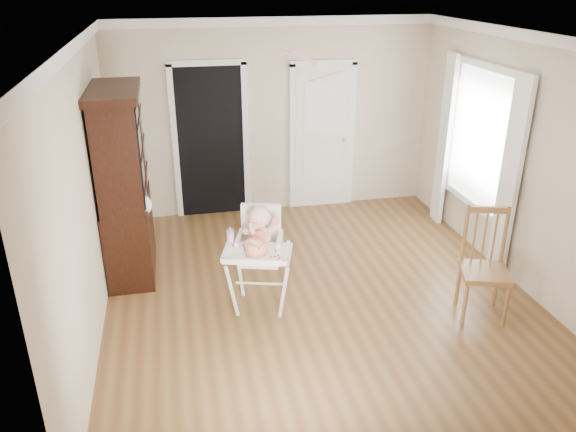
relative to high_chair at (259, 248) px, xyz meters
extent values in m
plane|color=brown|center=(0.65, 0.12, -0.68)|extent=(5.00, 5.00, 0.00)
plane|color=white|center=(0.65, 0.12, 2.02)|extent=(5.00, 5.00, 0.00)
plane|color=beige|center=(0.65, 2.62, 0.67)|extent=(4.50, 0.00, 4.50)
plane|color=beige|center=(-1.60, 0.12, 0.67)|extent=(0.00, 5.00, 5.00)
plane|color=beige|center=(2.90, 0.12, 0.67)|extent=(0.00, 5.00, 5.00)
cube|color=black|center=(-0.25, 2.61, 0.37)|extent=(0.90, 0.03, 2.10)
cube|color=white|center=(-0.74, 2.60, 0.37)|extent=(0.08, 0.05, 2.18)
cube|color=white|center=(0.24, 2.60, 0.37)|extent=(0.08, 0.05, 2.18)
cube|color=white|center=(-0.25, 2.60, 1.46)|extent=(1.06, 0.05, 0.08)
cube|color=white|center=(1.35, 2.60, 0.34)|extent=(0.80, 0.05, 2.05)
cube|color=white|center=(0.91, 2.60, 0.34)|extent=(0.08, 0.05, 2.13)
cube|color=white|center=(1.79, 2.60, 0.34)|extent=(0.08, 0.05, 2.13)
sphere|color=gold|center=(1.67, 2.56, 0.32)|extent=(0.06, 0.06, 0.06)
cube|color=white|center=(2.88, 0.92, 0.72)|extent=(0.02, 1.20, 1.60)
cube|color=white|center=(2.86, 0.92, 1.56)|extent=(0.06, 1.36, 0.08)
cube|color=white|center=(2.80, 0.14, 0.47)|extent=(0.08, 0.28, 2.30)
cube|color=white|center=(2.80, 1.70, 0.47)|extent=(0.08, 0.28, 2.30)
cylinder|color=white|center=(-0.31, -0.15, -0.39)|extent=(0.16, 0.11, 0.64)
cylinder|color=white|center=(0.18, -0.29, -0.39)|extent=(0.11, 0.16, 0.64)
cylinder|color=white|center=(-0.18, 0.30, -0.39)|extent=(0.11, 0.16, 0.64)
cylinder|color=white|center=(0.31, 0.16, -0.39)|extent=(0.16, 0.11, 0.64)
cylinder|color=white|center=(-0.01, -0.05, -0.38)|extent=(0.48, 0.16, 0.03)
cube|color=white|center=(0.00, 0.01, -0.09)|extent=(0.50, 0.48, 0.09)
cube|color=white|center=(-0.19, 0.06, 0.03)|extent=(0.14, 0.36, 0.19)
cube|color=white|center=(0.20, -0.05, 0.03)|extent=(0.14, 0.36, 0.19)
cube|color=white|center=(0.05, 0.18, 0.16)|extent=(0.41, 0.17, 0.47)
cube|color=white|center=(-0.07, -0.24, 0.07)|extent=(0.70, 0.58, 0.03)
cube|color=white|center=(-0.13, -0.44, 0.09)|extent=(0.59, 0.20, 0.04)
ellipsoid|color=beige|center=(0.01, 0.04, 0.07)|extent=(0.30, 0.26, 0.31)
sphere|color=beige|center=(0.01, 0.04, 0.33)|extent=(0.27, 0.27, 0.22)
sphere|color=red|center=(-0.01, -0.02, 0.14)|extent=(0.16, 0.16, 0.16)
sphere|color=red|center=(-0.04, -0.04, 0.27)|extent=(0.08, 0.08, 0.08)
sphere|color=red|center=(0.15, -0.09, 0.32)|extent=(0.07, 0.07, 0.07)
cylinder|color=silver|center=(-0.08, -0.26, 0.09)|extent=(0.26, 0.26, 0.01)
cylinder|color=red|center=(-0.08, -0.26, 0.15)|extent=(0.20, 0.20, 0.11)
cylinder|color=#F2E08C|center=(-0.06, -0.29, 0.20)|extent=(0.09, 0.09, 0.02)
cylinder|color=#EB8FD1|center=(-0.29, 0.00, 0.14)|extent=(0.07, 0.07, 0.11)
cylinder|color=#8B67B5|center=(-0.29, 0.00, 0.22)|extent=(0.08, 0.08, 0.03)
cone|color=#8B67B5|center=(-0.29, 0.00, 0.25)|extent=(0.02, 0.02, 0.04)
cube|color=black|center=(-1.34, 1.11, -0.24)|extent=(0.49, 1.19, 0.89)
cube|color=black|center=(-1.34, 1.11, 0.80)|extent=(0.45, 1.19, 1.19)
cube|color=black|center=(-1.10, 0.82, 0.80)|extent=(0.02, 0.51, 1.04)
cube|color=black|center=(-1.10, 1.41, 0.80)|extent=(0.02, 0.51, 1.04)
cube|color=black|center=(-1.34, 1.11, 1.41)|extent=(0.53, 1.27, 0.08)
ellipsoid|color=white|center=(-1.14, 0.77, 0.26)|extent=(0.20, 0.16, 0.22)
cube|color=brown|center=(2.17, -0.62, -0.20)|extent=(0.57, 0.57, 0.05)
cylinder|color=brown|center=(1.92, -0.75, -0.44)|extent=(0.04, 0.04, 0.49)
cylinder|color=brown|center=(2.29, -0.87, -0.44)|extent=(0.04, 0.04, 0.49)
cylinder|color=brown|center=(2.04, -0.38, -0.44)|extent=(0.04, 0.04, 0.49)
cylinder|color=brown|center=(2.41, -0.50, -0.44)|extent=(0.04, 0.04, 0.49)
cylinder|color=brown|center=(2.04, -0.37, 0.12)|extent=(0.04, 0.04, 0.63)
cylinder|color=brown|center=(2.42, -0.49, 0.12)|extent=(0.04, 0.04, 0.63)
cube|color=brown|center=(2.23, -0.43, 0.40)|extent=(0.40, 0.17, 0.07)
camera|label=1|loc=(-0.77, -4.99, 2.56)|focal=35.00mm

